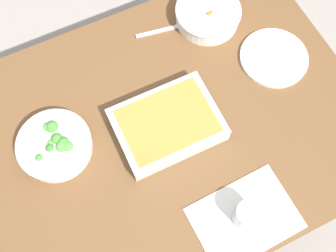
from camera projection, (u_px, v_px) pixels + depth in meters
ground_plane at (168, 186)px, 1.91m from camera, size 6.00×6.00×0.00m
dining_table at (168, 137)px, 1.31m from camera, size 1.20×0.90×0.74m
placemat at (245, 218)px, 1.12m from camera, size 0.29×0.21×0.00m
stew_bowl at (208, 14)px, 1.34m from camera, size 0.22×0.22×0.06m
broccoli_bowl at (55, 145)px, 1.17m from camera, size 0.22×0.22×0.07m
baking_dish at (167, 124)px, 1.19m from camera, size 0.30×0.22×0.06m
drink_cup at (247, 216)px, 1.08m from camera, size 0.07×0.07×0.08m
side_plate at (274, 58)px, 1.31m from camera, size 0.22×0.22×0.01m
spoon_by_stew at (169, 28)px, 1.35m from camera, size 0.18×0.05×0.01m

